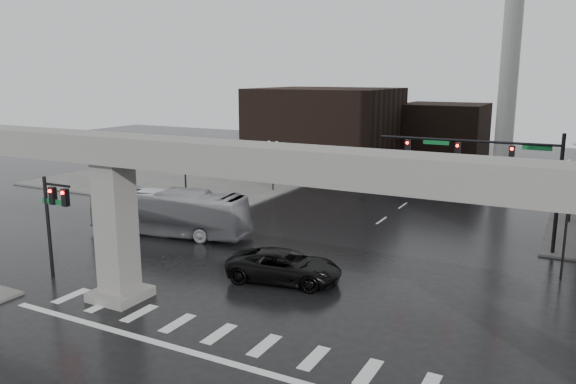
# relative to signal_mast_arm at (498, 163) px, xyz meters

# --- Properties ---
(ground) EXTENTS (160.00, 160.00, 0.00)m
(ground) POSITION_rel_signal_mast_arm_xyz_m (-8.99, -18.80, -5.83)
(ground) COLOR black
(ground) RESTS_ON ground
(sidewalk_nw) EXTENTS (28.00, 36.00, 0.15)m
(sidewalk_nw) POSITION_rel_signal_mast_arm_xyz_m (-34.99, 17.20, -5.75)
(sidewalk_nw) COLOR slate
(sidewalk_nw) RESTS_ON ground
(elevated_guideway) EXTENTS (48.00, 2.60, 8.70)m
(elevated_guideway) POSITION_rel_signal_mast_arm_xyz_m (-7.73, -18.80, 1.05)
(elevated_guideway) COLOR gray
(elevated_guideway) RESTS_ON ground
(building_far_left) EXTENTS (16.00, 14.00, 10.00)m
(building_far_left) POSITION_rel_signal_mast_arm_xyz_m (-22.99, 23.20, -0.83)
(building_far_left) COLOR black
(building_far_left) RESTS_ON ground
(building_far_mid) EXTENTS (10.00, 10.00, 8.00)m
(building_far_mid) POSITION_rel_signal_mast_arm_xyz_m (-10.99, 33.20, -1.83)
(building_far_mid) COLOR black
(building_far_mid) RESTS_ON ground
(smokestack) EXTENTS (3.60, 3.60, 30.00)m
(smokestack) POSITION_rel_signal_mast_arm_xyz_m (-2.99, 27.20, 7.52)
(smokestack) COLOR silver
(smokestack) RESTS_ON ground
(signal_mast_arm) EXTENTS (12.12, 0.43, 8.00)m
(signal_mast_arm) POSITION_rel_signal_mast_arm_xyz_m (0.00, 0.00, 0.00)
(signal_mast_arm) COLOR black
(signal_mast_arm) RESTS_ON ground
(signal_left_pole) EXTENTS (2.30, 0.30, 6.00)m
(signal_left_pole) POSITION_rel_signal_mast_arm_xyz_m (-21.24, -18.30, -1.76)
(signal_left_pole) COLOR black
(signal_left_pole) RESTS_ON ground
(lamp_right_0) EXTENTS (1.22, 0.32, 5.11)m
(lamp_right_0) POSITION_rel_signal_mast_arm_xyz_m (4.51, -4.80, -2.36)
(lamp_right_0) COLOR black
(lamp_right_0) RESTS_ON ground
(lamp_right_1) EXTENTS (1.22, 0.32, 5.11)m
(lamp_right_1) POSITION_rel_signal_mast_arm_xyz_m (4.51, 9.20, -2.36)
(lamp_right_1) COLOR black
(lamp_right_1) RESTS_ON ground
(lamp_left_0) EXTENTS (1.22, 0.32, 5.11)m
(lamp_left_0) POSITION_rel_signal_mast_arm_xyz_m (-22.49, -4.80, -2.36)
(lamp_left_0) COLOR black
(lamp_left_0) RESTS_ON ground
(lamp_left_1) EXTENTS (1.22, 0.32, 5.11)m
(lamp_left_1) POSITION_rel_signal_mast_arm_xyz_m (-22.49, 9.20, -2.36)
(lamp_left_1) COLOR black
(lamp_left_1) RESTS_ON ground
(lamp_left_2) EXTENTS (1.22, 0.32, 5.11)m
(lamp_left_2) POSITION_rel_signal_mast_arm_xyz_m (-22.49, 23.20, -2.36)
(lamp_left_2) COLOR black
(lamp_left_2) RESTS_ON ground
(pickup_truck) EXTENTS (6.95, 4.11, 1.81)m
(pickup_truck) POSITION_rel_signal_mast_arm_xyz_m (-9.50, -12.52, -4.92)
(pickup_truck) COLOR black
(pickup_truck) RESTS_ON ground
(city_bus) EXTENTS (12.40, 4.58, 3.37)m
(city_bus) POSITION_rel_signal_mast_arm_xyz_m (-21.57, -7.99, -4.14)
(city_bus) COLOR #AEAEB3
(city_bus) RESTS_ON ground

